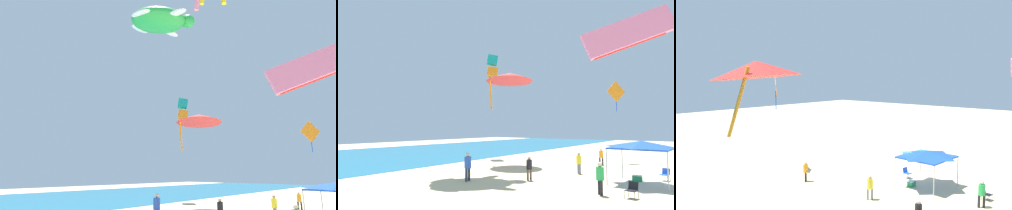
# 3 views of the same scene
# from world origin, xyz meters

# --- Properties ---
(ground) EXTENTS (120.00, 120.00, 0.10)m
(ground) POSITION_xyz_m (0.00, 0.00, -0.05)
(ground) COLOR beige
(canopy_tent) EXTENTS (3.45, 3.69, 2.76)m
(canopy_tent) POSITION_xyz_m (-1.90, 0.90, 2.48)
(canopy_tent) COLOR #B7B7BC
(canopy_tent) RESTS_ON ground
(folding_chair_facing_ocean) EXTENTS (0.70, 0.62, 0.82)m
(folding_chair_facing_ocean) POSITION_xyz_m (-6.11, 0.65, 0.47)
(folding_chair_facing_ocean) COLOR black
(folding_chair_facing_ocean) RESTS_ON ground
(folding_chair_near_cooler) EXTENTS (0.73, 0.65, 0.82)m
(folding_chair_near_cooler) POSITION_xyz_m (0.35, -0.12, 0.47)
(folding_chair_near_cooler) COLOR black
(folding_chair_near_cooler) RESTS_ON ground
(cooler_box) EXTENTS (0.44, 0.64, 0.40)m
(cooler_box) POSITION_xyz_m (-0.96, 1.40, 0.20)
(cooler_box) COLOR #1E8C4C
(cooler_box) RESTS_ON ground
(person_kite_handler) EXTENTS (0.42, 0.42, 1.75)m
(person_kite_handler) POSITION_xyz_m (-6.37, 2.19, 1.03)
(person_kite_handler) COLOR black
(person_kite_handler) RESTS_ON ground
(person_watching_sky) EXTENTS (0.40, 0.40, 1.66)m
(person_watching_sky) POSITION_xyz_m (-0.32, 5.71, 0.98)
(person_watching_sky) COLOR slate
(person_watching_sky) RESTS_ON ground
(person_far_stroller) EXTENTS (0.38, 0.38, 1.59)m
(person_far_stroller) POSITION_xyz_m (5.78, 5.87, 0.93)
(person_far_stroller) COLOR black
(person_far_stroller) RESTS_ON ground
(kite_diamond_orange) EXTENTS (1.86, 1.43, 3.29)m
(kite_diamond_orange) POSITION_xyz_m (9.96, 5.39, 7.32)
(kite_diamond_orange) COLOR orange
(kite_delta_red) EXTENTS (6.28, 6.26, 3.77)m
(kite_delta_red) POSITION_xyz_m (1.18, 13.32, 8.56)
(kite_delta_red) COLOR red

